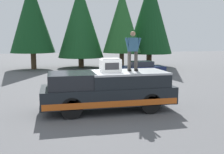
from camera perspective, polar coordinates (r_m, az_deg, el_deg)
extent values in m
plane|color=#565659|center=(11.25, -3.66, -7.27)|extent=(90.00, 90.00, 0.00)
cube|color=black|center=(11.11, -0.93, -3.74)|extent=(2.00, 5.50, 0.70)
cube|color=#CC5619|center=(11.15, -0.93, -4.70)|extent=(2.01, 5.39, 0.24)
cube|color=black|center=(10.78, -8.83, -0.70)|extent=(1.84, 1.87, 0.60)
cube|color=black|center=(11.21, 3.46, -0.47)|extent=(1.92, 3.19, 0.52)
cube|color=#A8AAAF|center=(11.17, 3.48, 1.05)|extent=(1.94, 3.19, 0.08)
cube|color=#232326|center=(10.95, -14.90, -5.66)|extent=(1.96, 0.16, 0.20)
cube|color=#B2B5BA|center=(12.01, 11.77, -4.31)|extent=(1.96, 0.16, 0.20)
cylinder|color=black|center=(10.14, -8.82, -6.65)|extent=(0.30, 0.84, 0.84)
cylinder|color=black|center=(11.79, -9.43, -4.54)|extent=(0.30, 0.84, 0.84)
cylinder|color=black|center=(10.83, 8.35, -5.67)|extent=(0.30, 0.84, 0.84)
cylinder|color=black|center=(12.38, 5.50, -3.83)|extent=(0.30, 0.84, 0.84)
cube|color=white|center=(11.02, -0.36, 2.53)|extent=(0.64, 0.84, 0.52)
cube|color=#2D2D30|center=(10.70, 0.01, 2.36)|extent=(0.01, 0.59, 0.29)
cube|color=#99999E|center=(10.99, -0.37, 3.99)|extent=(0.58, 0.76, 0.04)
cylinder|color=#423D38|center=(11.34, 5.23, 3.48)|extent=(0.15, 0.15, 0.84)
cube|color=black|center=(11.34, 5.27, 1.55)|extent=(0.26, 0.11, 0.08)
cylinder|color=#423D38|center=(11.25, 3.77, 3.46)|extent=(0.15, 0.15, 0.84)
cube|color=black|center=(11.25, 3.81, 1.51)|extent=(0.26, 0.11, 0.08)
cube|color=#335B7A|center=(11.26, 4.55, 7.07)|extent=(0.24, 0.40, 0.58)
sphere|color=#A37A5B|center=(11.26, 4.57, 9.36)|extent=(0.22, 0.22, 0.22)
cylinder|color=#335B7A|center=(11.31, 5.79, 7.06)|extent=(0.09, 0.23, 0.58)
cylinder|color=#335B7A|center=(11.16, 3.38, 7.07)|extent=(0.09, 0.23, 0.58)
cube|color=navy|center=(21.94, 6.03, 1.71)|extent=(1.64, 4.10, 0.50)
cube|color=#282D38|center=(21.92, 6.29, 2.91)|extent=(1.31, 1.89, 0.42)
cylinder|color=black|center=(20.90, 3.36, 0.91)|extent=(0.20, 0.62, 0.62)
cylinder|color=black|center=(22.27, 2.32, 1.38)|extent=(0.20, 0.62, 0.62)
cylinder|color=black|center=(21.74, 9.81, 1.09)|extent=(0.20, 0.62, 0.62)
cylinder|color=black|center=(23.07, 8.43, 1.54)|extent=(0.20, 0.62, 0.62)
cylinder|color=#4C3826|center=(28.87, 8.06, 3.72)|extent=(0.57, 0.57, 1.42)
cone|color=#14421E|center=(28.87, 8.26, 13.13)|extent=(4.79, 4.79, 8.06)
cylinder|color=#4C3826|center=(26.69, 2.13, 3.62)|extent=(0.46, 0.46, 1.61)
cone|color=#235B28|center=(26.65, 2.18, 12.06)|extent=(3.84, 3.84, 6.23)
cylinder|color=#4C3826|center=(27.81, -6.73, 3.20)|extent=(0.57, 0.57, 1.06)
cone|color=#194C23|center=(27.75, -6.89, 12.06)|extent=(4.73, 4.73, 7.52)
cylinder|color=#4C3826|center=(27.19, -16.70, 3.40)|extent=(0.52, 0.52, 1.65)
cone|color=#14421E|center=(27.18, -17.09, 12.40)|extent=(4.31, 4.31, 6.89)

